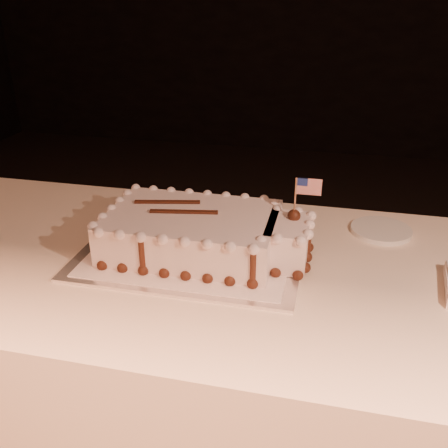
% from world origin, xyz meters
% --- Properties ---
extents(banquet_table, '(2.40, 0.80, 0.75)m').
position_xyz_m(banquet_table, '(0.00, 0.60, 0.38)').
color(banquet_table, '#FFE3C5').
rests_on(banquet_table, ground).
extents(cake_board, '(0.54, 0.41, 0.01)m').
position_xyz_m(cake_board, '(-0.16, 0.63, 0.75)').
color(cake_board, white).
rests_on(cake_board, banquet_table).
extents(doily, '(0.49, 0.37, 0.00)m').
position_xyz_m(doily, '(-0.16, 0.63, 0.76)').
color(doily, white).
rests_on(doily, cake_board).
extents(sheet_cake, '(0.52, 0.30, 0.20)m').
position_xyz_m(sheet_cake, '(-0.14, 0.63, 0.81)').
color(sheet_cake, white).
rests_on(sheet_cake, doily).
extents(side_plate, '(0.16, 0.16, 0.01)m').
position_xyz_m(side_plate, '(0.30, 0.86, 0.76)').
color(side_plate, white).
rests_on(side_plate, banquet_table).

